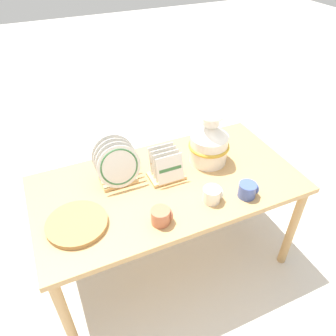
# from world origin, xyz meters

# --- Properties ---
(ground_plane) EXTENTS (14.00, 14.00, 0.00)m
(ground_plane) POSITION_xyz_m (0.00, 0.00, 0.00)
(ground_plane) COLOR beige
(display_table) EXTENTS (1.57, 0.81, 0.72)m
(display_table) POSITION_xyz_m (0.00, 0.00, 0.64)
(display_table) COLOR tan
(display_table) RESTS_ON ground_plane
(ceramic_vase) EXTENTS (0.26, 0.26, 0.34)m
(ceramic_vase) POSITION_xyz_m (0.32, 0.09, 0.86)
(ceramic_vase) COLOR white
(ceramic_vase) RESTS_ON display_table
(dish_rack_round_plates) EXTENTS (0.25, 0.19, 0.27)m
(dish_rack_round_plates) POSITION_xyz_m (-0.26, 0.13, 0.84)
(dish_rack_round_plates) COLOR tan
(dish_rack_round_plates) RESTS_ON display_table
(dish_rack_square_plates) EXTENTS (0.21, 0.17, 0.18)m
(dish_rack_square_plates) POSITION_xyz_m (0.01, 0.05, 0.78)
(dish_rack_square_plates) COLOR tan
(dish_rack_square_plates) RESTS_ON display_table
(wicker_charger_stack) EXTENTS (0.31, 0.31, 0.03)m
(wicker_charger_stack) POSITION_xyz_m (-0.56, -0.12, 0.73)
(wicker_charger_stack) COLOR #AD7F47
(wicker_charger_stack) RESTS_ON display_table
(mug_terracotta_glaze) EXTENTS (0.11, 0.10, 0.09)m
(mug_terracotta_glaze) POSITION_xyz_m (-0.16, -0.27, 0.76)
(mug_terracotta_glaze) COLOR #B76647
(mug_terracotta_glaze) RESTS_ON display_table
(mug_cobalt_glaze) EXTENTS (0.11, 0.10, 0.09)m
(mug_cobalt_glaze) POSITION_xyz_m (0.36, -0.28, 0.76)
(mug_cobalt_glaze) COLOR #42569E
(mug_cobalt_glaze) RESTS_ON display_table
(mug_cream_glaze) EXTENTS (0.11, 0.10, 0.09)m
(mug_cream_glaze) POSITION_xyz_m (0.16, -0.24, 0.76)
(mug_cream_glaze) COLOR silver
(mug_cream_glaze) RESTS_ON display_table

